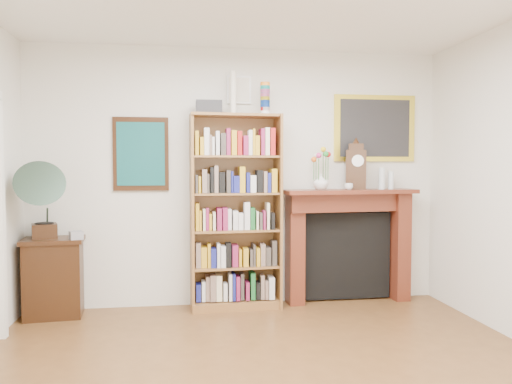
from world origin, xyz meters
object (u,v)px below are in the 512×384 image
(mantel_clock, at_px, (356,167))
(bottle_right, at_px, (391,180))
(cd_stack, at_px, (76,235))
(flower_vase, at_px, (321,182))
(fireplace, at_px, (348,235))
(gramophone, at_px, (40,196))
(bookshelf, at_px, (236,200))
(bottle_left, at_px, (382,179))
(side_cabinet, at_px, (54,277))
(teacup, at_px, (349,187))

(mantel_clock, height_order, bottle_right, mantel_clock)
(cd_stack, distance_m, flower_vase, 2.60)
(fireplace, height_order, gramophone, gramophone)
(bookshelf, bearing_deg, mantel_clock, -1.98)
(gramophone, relative_size, mantel_clock, 1.53)
(bottle_left, bearing_deg, bottle_right, 9.41)
(side_cabinet, xyz_separation_m, teacup, (3.08, -0.01, 0.90))
(gramophone, distance_m, mantel_clock, 3.29)
(bookshelf, xyz_separation_m, gramophone, (-1.94, -0.14, 0.08))
(cd_stack, bearing_deg, side_cabinet, 155.87)
(bookshelf, bearing_deg, cd_stack, -177.30)
(side_cabinet, xyz_separation_m, bottle_left, (3.49, 0.06, 0.98))
(gramophone, xyz_separation_m, bottle_right, (3.69, 0.18, 0.13))
(side_cabinet, xyz_separation_m, bottle_right, (3.61, 0.08, 0.96))
(cd_stack, bearing_deg, mantel_clock, 3.30)
(gramophone, xyz_separation_m, mantel_clock, (3.27, 0.16, 0.27))
(side_cabinet, height_order, flower_vase, flower_vase)
(bookshelf, bearing_deg, side_cabinet, 178.58)
(teacup, bearing_deg, gramophone, -178.36)
(fireplace, distance_m, gramophone, 3.26)
(cd_stack, xyz_separation_m, teacup, (2.84, 0.10, 0.46))
(teacup, bearing_deg, mantel_clock, 34.66)
(flower_vase, bearing_deg, mantel_clock, 1.13)
(side_cabinet, height_order, bottle_left, bottle_left)
(mantel_clock, xyz_separation_m, bottle_right, (0.42, 0.02, -0.14))
(bookshelf, height_order, fireplace, bookshelf)
(fireplace, distance_m, flower_vase, 0.69)
(fireplace, relative_size, flower_vase, 8.81)
(teacup, relative_size, bottle_left, 0.38)
(gramophone, bearing_deg, fireplace, -12.77)
(bookshelf, relative_size, flower_vase, 13.81)
(side_cabinet, relative_size, cd_stack, 6.64)
(side_cabinet, height_order, bottle_right, bottle_right)
(side_cabinet, relative_size, gramophone, 1.03)
(fireplace, relative_size, bottle_left, 6.33)
(bookshelf, height_order, side_cabinet, bookshelf)
(fireplace, xyz_separation_m, teacup, (-0.04, -0.14, 0.55))
(bottle_left, bearing_deg, cd_stack, -176.97)
(gramophone, bearing_deg, teacup, -15.15)
(cd_stack, height_order, bottle_left, bottle_left)
(side_cabinet, bearing_deg, teacup, -5.67)
(bottle_left, distance_m, bottle_right, 0.12)
(cd_stack, height_order, bottle_right, bottle_right)
(gramophone, relative_size, bottle_right, 3.87)
(flower_vase, relative_size, bottle_left, 0.72)
(flower_vase, xyz_separation_m, bottle_right, (0.82, 0.03, 0.01))
(gramophone, bearing_deg, cd_stack, -18.10)
(mantel_clock, relative_size, teacup, 5.52)
(mantel_clock, bearing_deg, side_cabinet, -162.88)
(bottle_left, bearing_deg, mantel_clock, -179.58)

